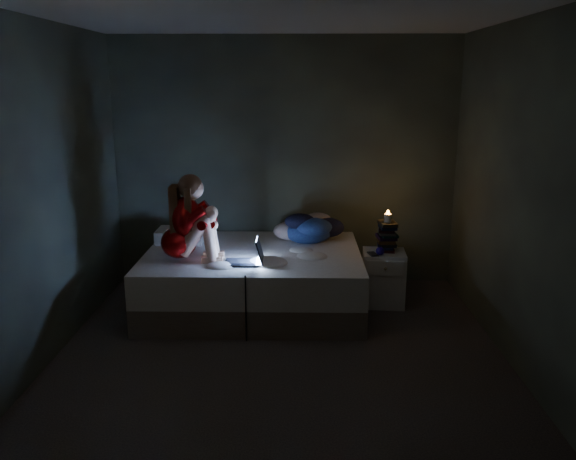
{
  "coord_description": "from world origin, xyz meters",
  "views": [
    {
      "loc": [
        0.14,
        -4.21,
        2.14
      ],
      "look_at": [
        0.05,
        1.0,
        0.8
      ],
      "focal_mm": 36.24,
      "sensor_mm": 36.0,
      "label": 1
    }
  ],
  "objects_px": {
    "nightstand": "(383,278)",
    "laptop": "(243,251)",
    "bed": "(254,279)",
    "candle": "(388,220)",
    "phone": "(374,254)",
    "woman": "(178,218)"
  },
  "relations": [
    {
      "from": "bed",
      "to": "nightstand",
      "type": "relative_size",
      "value": 3.79
    },
    {
      "from": "woman",
      "to": "bed",
      "type": "bearing_deg",
      "value": 21.77
    },
    {
      "from": "bed",
      "to": "candle",
      "type": "height_order",
      "value": "candle"
    },
    {
      "from": "candle",
      "to": "bed",
      "type": "bearing_deg",
      "value": -173.15
    },
    {
      "from": "bed",
      "to": "woman",
      "type": "xyz_separation_m",
      "value": [
        -0.65,
        -0.29,
        0.68
      ]
    },
    {
      "from": "bed",
      "to": "phone",
      "type": "height_order",
      "value": "bed"
    },
    {
      "from": "candle",
      "to": "laptop",
      "type": "bearing_deg",
      "value": -158.19
    },
    {
      "from": "woman",
      "to": "candle",
      "type": "relative_size",
      "value": 9.92
    },
    {
      "from": "bed",
      "to": "phone",
      "type": "relative_size",
      "value": 14.55
    },
    {
      "from": "laptop",
      "to": "nightstand",
      "type": "bearing_deg",
      "value": 19.42
    },
    {
      "from": "woman",
      "to": "phone",
      "type": "relative_size",
      "value": 5.67
    },
    {
      "from": "bed",
      "to": "phone",
      "type": "xyz_separation_m",
      "value": [
        1.15,
        -0.01,
        0.26
      ]
    },
    {
      "from": "bed",
      "to": "nightstand",
      "type": "distance_m",
      "value": 1.27
    },
    {
      "from": "bed",
      "to": "phone",
      "type": "distance_m",
      "value": 1.18
    },
    {
      "from": "nightstand",
      "to": "candle",
      "type": "distance_m",
      "value": 0.58
    },
    {
      "from": "laptop",
      "to": "candle",
      "type": "distance_m",
      "value": 1.46
    },
    {
      "from": "candle",
      "to": "woman",
      "type": "bearing_deg",
      "value": -167.14
    },
    {
      "from": "woman",
      "to": "laptop",
      "type": "height_order",
      "value": "woman"
    },
    {
      "from": "bed",
      "to": "candle",
      "type": "distance_m",
      "value": 1.42
    },
    {
      "from": "laptop",
      "to": "phone",
      "type": "distance_m",
      "value": 1.27
    },
    {
      "from": "nightstand",
      "to": "laptop",
      "type": "bearing_deg",
      "value": -156.2
    },
    {
      "from": "laptop",
      "to": "nightstand",
      "type": "height_order",
      "value": "laptop"
    }
  ]
}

